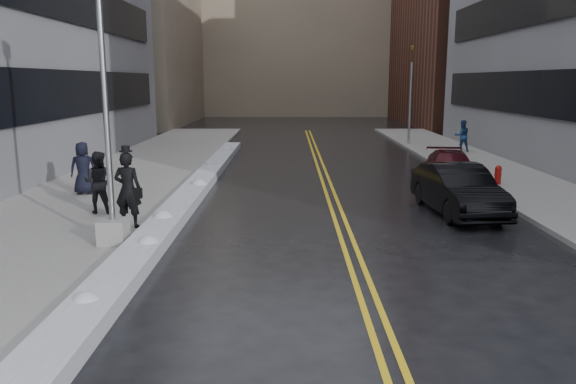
{
  "coord_description": "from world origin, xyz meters",
  "views": [
    {
      "loc": [
        0.99,
        -11.21,
        4.08
      ],
      "look_at": [
        0.96,
        2.68,
        1.3
      ],
      "focal_mm": 35.0,
      "sensor_mm": 36.0,
      "label": 1
    }
  ],
  "objects_px": {
    "traffic_signal": "(411,91)",
    "pedestrian_c": "(83,168)",
    "car_black": "(458,190)",
    "pedestrian_fedora": "(128,190)",
    "lamppost": "(108,146)",
    "pedestrian_b": "(98,182)",
    "car_maroon": "(451,167)",
    "fire_hydrant": "(498,174)",
    "pedestrian_east": "(462,136)"
  },
  "relations": [
    {
      "from": "pedestrian_east",
      "to": "fire_hydrant",
      "type": "bearing_deg",
      "value": 79.93
    },
    {
      "from": "traffic_signal",
      "to": "pedestrian_fedora",
      "type": "distance_m",
      "value": 23.72
    },
    {
      "from": "car_black",
      "to": "pedestrian_east",
      "type": "bearing_deg",
      "value": 67.72
    },
    {
      "from": "lamppost",
      "to": "pedestrian_b",
      "type": "xyz_separation_m",
      "value": [
        -1.42,
        3.27,
        -1.45
      ]
    },
    {
      "from": "pedestrian_b",
      "to": "pedestrian_fedora",
      "type": "bearing_deg",
      "value": 133.0
    },
    {
      "from": "pedestrian_fedora",
      "to": "car_black",
      "type": "relative_size",
      "value": 0.45
    },
    {
      "from": "pedestrian_fedora",
      "to": "pedestrian_b",
      "type": "bearing_deg",
      "value": -42.77
    },
    {
      "from": "pedestrian_c",
      "to": "car_maroon",
      "type": "bearing_deg",
      "value": -179.19
    },
    {
      "from": "traffic_signal",
      "to": "pedestrian_b",
      "type": "xyz_separation_m",
      "value": [
        -13.22,
        -18.73,
        -2.32
      ]
    },
    {
      "from": "traffic_signal",
      "to": "pedestrian_east",
      "type": "relative_size",
      "value": 3.44
    },
    {
      "from": "car_maroon",
      "to": "pedestrian_c",
      "type": "bearing_deg",
      "value": -160.28
    },
    {
      "from": "traffic_signal",
      "to": "pedestrian_b",
      "type": "relative_size",
      "value": 3.23
    },
    {
      "from": "pedestrian_c",
      "to": "car_black",
      "type": "xyz_separation_m",
      "value": [
        12.39,
        -2.32,
        -0.31
      ]
    },
    {
      "from": "lamppost",
      "to": "pedestrian_fedora",
      "type": "bearing_deg",
      "value": 91.81
    },
    {
      "from": "fire_hydrant",
      "to": "pedestrian_east",
      "type": "height_order",
      "value": "pedestrian_east"
    },
    {
      "from": "pedestrian_b",
      "to": "traffic_signal",
      "type": "bearing_deg",
      "value": -121.04
    },
    {
      "from": "pedestrian_c",
      "to": "lamppost",
      "type": "bearing_deg",
      "value": 103.67
    },
    {
      "from": "pedestrian_east",
      "to": "car_maroon",
      "type": "distance_m",
      "value": 9.5
    },
    {
      "from": "traffic_signal",
      "to": "pedestrian_fedora",
      "type": "relative_size",
      "value": 2.92
    },
    {
      "from": "car_black",
      "to": "car_maroon",
      "type": "bearing_deg",
      "value": 71.33
    },
    {
      "from": "lamppost",
      "to": "car_black",
      "type": "distance_m",
      "value": 10.37
    },
    {
      "from": "pedestrian_c",
      "to": "pedestrian_fedora",
      "type": "bearing_deg",
      "value": 110.45
    },
    {
      "from": "traffic_signal",
      "to": "pedestrian_b",
      "type": "distance_m",
      "value": 23.04
    },
    {
      "from": "pedestrian_c",
      "to": "pedestrian_east",
      "type": "bearing_deg",
      "value": -156.25
    },
    {
      "from": "lamppost",
      "to": "traffic_signal",
      "type": "relative_size",
      "value": 1.27
    },
    {
      "from": "lamppost",
      "to": "traffic_signal",
      "type": "xyz_separation_m",
      "value": [
        11.8,
        22.0,
        0.87
      ]
    },
    {
      "from": "car_maroon",
      "to": "car_black",
      "type": "bearing_deg",
      "value": -96.45
    },
    {
      "from": "pedestrian_c",
      "to": "traffic_signal",
      "type": "bearing_deg",
      "value": -144.47
    },
    {
      "from": "fire_hydrant",
      "to": "pedestrian_fedora",
      "type": "relative_size",
      "value": 0.35
    },
    {
      "from": "lamppost",
      "to": "pedestrian_fedora",
      "type": "distance_m",
      "value": 2.08
    },
    {
      "from": "lamppost",
      "to": "car_maroon",
      "type": "relative_size",
      "value": 1.76
    },
    {
      "from": "traffic_signal",
      "to": "lamppost",
      "type": "bearing_deg",
      "value": -118.21
    },
    {
      "from": "pedestrian_fedora",
      "to": "car_maroon",
      "type": "height_order",
      "value": "pedestrian_fedora"
    },
    {
      "from": "fire_hydrant",
      "to": "traffic_signal",
      "type": "relative_size",
      "value": 0.12
    },
    {
      "from": "fire_hydrant",
      "to": "pedestrian_fedora",
      "type": "height_order",
      "value": "pedestrian_fedora"
    },
    {
      "from": "pedestrian_c",
      "to": "car_maroon",
      "type": "xyz_separation_m",
      "value": [
        13.69,
        3.05,
        -0.44
      ]
    },
    {
      "from": "lamppost",
      "to": "car_black",
      "type": "height_order",
      "value": "lamppost"
    },
    {
      "from": "fire_hydrant",
      "to": "car_black",
      "type": "relative_size",
      "value": 0.16
    },
    {
      "from": "traffic_signal",
      "to": "fire_hydrant",
      "type": "bearing_deg",
      "value": -87.95
    },
    {
      "from": "lamppost",
      "to": "pedestrian_c",
      "type": "xyz_separation_m",
      "value": [
        -2.89,
        6.09,
        -1.47
      ]
    },
    {
      "from": "lamppost",
      "to": "fire_hydrant",
      "type": "bearing_deg",
      "value": 33.04
    },
    {
      "from": "pedestrian_fedora",
      "to": "car_black",
      "type": "height_order",
      "value": "pedestrian_fedora"
    },
    {
      "from": "pedestrian_east",
      "to": "car_black",
      "type": "height_order",
      "value": "pedestrian_east"
    },
    {
      "from": "traffic_signal",
      "to": "pedestrian_c",
      "type": "relative_size",
      "value": 3.27
    },
    {
      "from": "pedestrian_b",
      "to": "car_black",
      "type": "relative_size",
      "value": 0.4
    },
    {
      "from": "lamppost",
      "to": "pedestrian_c",
      "type": "height_order",
      "value": "lamppost"
    },
    {
      "from": "pedestrian_fedora",
      "to": "pedestrian_east",
      "type": "distance_m",
      "value": 21.65
    },
    {
      "from": "pedestrian_b",
      "to": "car_black",
      "type": "distance_m",
      "value": 10.93
    },
    {
      "from": "pedestrian_b",
      "to": "pedestrian_east",
      "type": "relative_size",
      "value": 1.07
    },
    {
      "from": "traffic_signal",
      "to": "pedestrian_c",
      "type": "distance_m",
      "value": 21.78
    }
  ]
}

